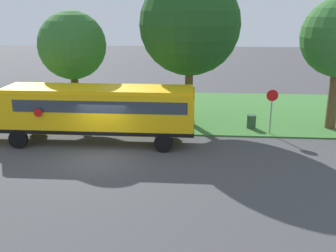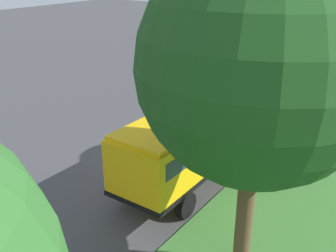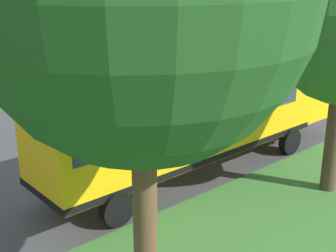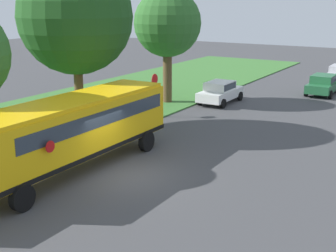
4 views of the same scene
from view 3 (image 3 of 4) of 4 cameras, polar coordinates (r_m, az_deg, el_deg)
name	(u,v)px [view 3 (image 3 of 4)]	position (r m, az deg, el deg)	size (l,w,h in m)	color
ground_plane	(131,156)	(17.55, -4.49, -3.66)	(120.00, 120.00, 0.00)	#424244
school_bus	(192,118)	(15.58, 2.94, 0.94)	(2.85, 12.42, 3.16)	yellow
pickup_truck	(291,67)	(28.67, 14.80, 7.00)	(2.28, 5.40, 2.10)	black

